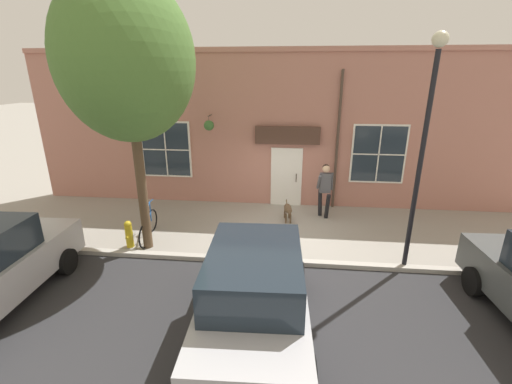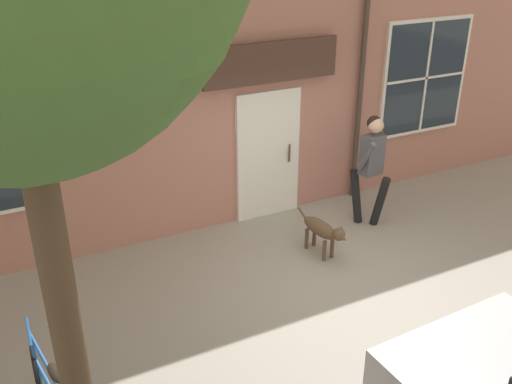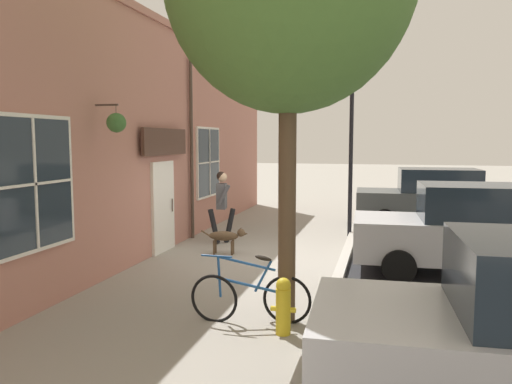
{
  "view_description": "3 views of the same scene",
  "coord_description": "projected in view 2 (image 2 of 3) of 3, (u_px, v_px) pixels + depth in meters",
  "views": [
    {
      "loc": [
        9.57,
        0.25,
        4.52
      ],
      "look_at": [
        0.07,
        -0.74,
        1.22
      ],
      "focal_mm": 24.0,
      "sensor_mm": 36.0,
      "label": 1
    },
    {
      "loc": [
        5.27,
        -3.87,
        4.45
      ],
      "look_at": [
        -1.3,
        -0.54,
        0.91
      ],
      "focal_mm": 40.0,
      "sensor_mm": 36.0,
      "label": 2
    },
    {
      "loc": [
        2.78,
        -10.41,
        2.58
      ],
      "look_at": [
        -0.29,
        1.45,
        1.31
      ],
      "focal_mm": 35.0,
      "sensor_mm": 36.0,
      "label": 3
    }
  ],
  "objects": [
    {
      "name": "storefront_facade",
      "position": [
        256.0,
        51.0,
        8.46
      ],
      "size": [
        0.95,
        18.0,
        5.36
      ],
      "color": "#B27566",
      "rests_on": "ground_plane"
    },
    {
      "name": "dog_on_leash",
      "position": [
        323.0,
        230.0,
        8.19
      ],
      "size": [
        1.09,
        0.32,
        0.62
      ],
      "color": "brown",
      "rests_on": "ground_plane"
    },
    {
      "name": "ground_plane",
      "position": [
        335.0,
        282.0,
        7.74
      ],
      "size": [
        90.0,
        90.0,
        0.0
      ],
      "primitive_type": "plane",
      "color": "gray"
    },
    {
      "name": "pedestrian_walking",
      "position": [
        372.0,
        160.0,
        8.76
      ],
      "size": [
        0.67,
        0.55,
        1.81
      ],
      "color": "black",
      "rests_on": "ground_plane"
    }
  ]
}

